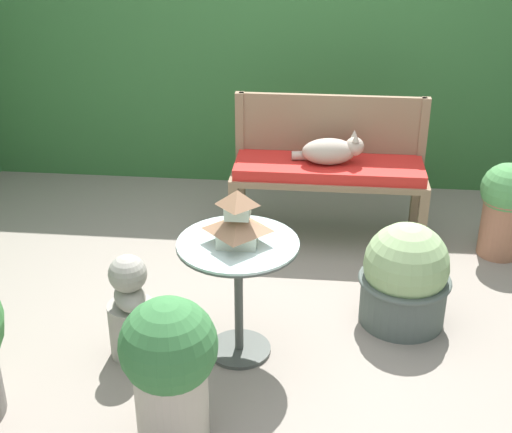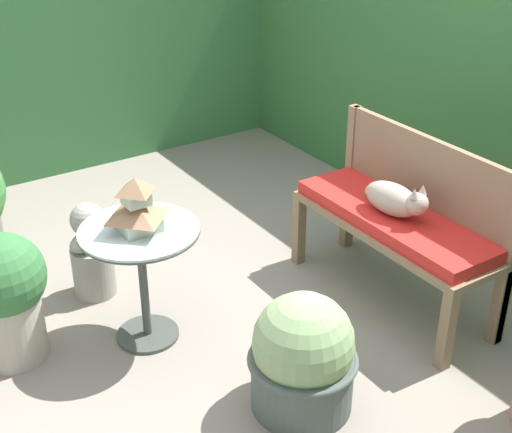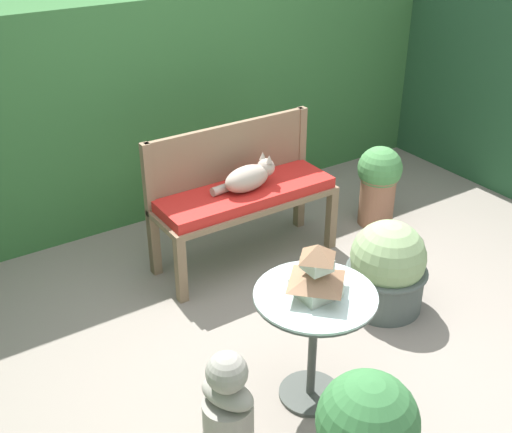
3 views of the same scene
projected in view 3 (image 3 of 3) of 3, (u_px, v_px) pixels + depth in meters
The scene contains 10 objects.
ground at pixel (314, 346), 3.68m from camera, with size 30.00×30.00×0.00m, color gray.
foliage_hedge_back at pixel (131, 97), 5.05m from camera, with size 6.40×1.02×1.64m, color #336633.
garden_bench at pixel (246, 200), 4.27m from camera, with size 1.26×0.44×0.55m.
bench_backrest at pixel (230, 161), 4.32m from camera, with size 1.26×0.06×0.94m.
cat at pixel (249, 177), 4.18m from camera, with size 0.46×0.21×0.22m.
patio_table at pixel (314, 318), 3.10m from camera, with size 0.60×0.60×0.64m.
pagoda_birdhouse at pixel (317, 273), 2.98m from camera, with size 0.25×0.25×0.27m.
garden_bust at pixel (228, 408), 2.91m from camera, with size 0.24×0.31×0.57m.
potted_plant_bench_right at pixel (387, 269), 3.90m from camera, with size 0.50×0.50×0.58m.
potted_plant_path_edge at pixel (379, 182), 4.79m from camera, with size 0.33×0.33×0.62m.
Camera 3 is at (-1.86, -2.22, 2.42)m, focal length 45.00 mm.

